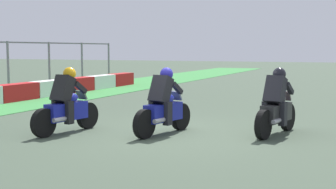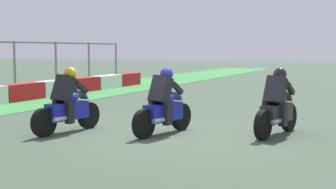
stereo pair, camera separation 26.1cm
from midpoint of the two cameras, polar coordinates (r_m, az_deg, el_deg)
ground_plane at (r=10.92m, az=-0.38°, el=-4.68°), size 120.00×120.00×0.00m
rider_lane_a at (r=10.91m, az=12.20°, el=-1.50°), size 2.02×0.63×1.51m
rider_lane_b at (r=10.74m, az=-1.25°, el=-1.49°), size 2.02×0.63×1.51m
rider_lane_c at (r=11.18m, az=-12.74°, el=-1.35°), size 2.03×0.61×1.51m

